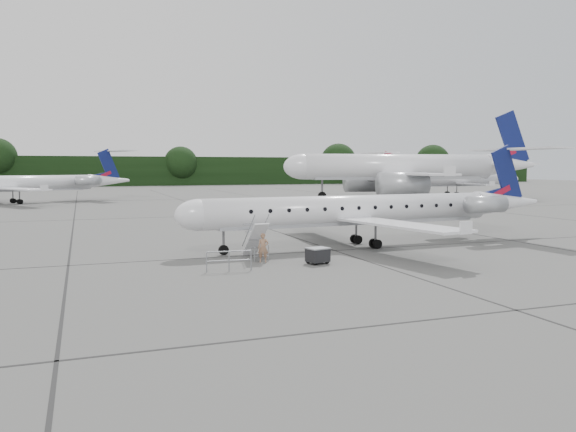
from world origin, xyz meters
name	(u,v)px	position (x,y,z in m)	size (l,w,h in m)	color
ground	(401,252)	(0.00, 0.00, 0.00)	(320.00, 320.00, 0.00)	#62625F
treeline	(150,171)	(0.00, 130.00, 4.00)	(260.00, 4.00, 8.00)	black
main_regional_jet	(354,195)	(-1.59, 3.24, 3.30)	(25.74, 18.54, 6.60)	white
airstair	(255,240)	(-8.90, 0.79, 1.03)	(0.85, 2.14, 2.07)	white
passenger	(263,248)	(-8.83, -0.43, 0.79)	(0.57, 0.38, 1.58)	#916A4F
safety_railing	(229,261)	(-11.23, -2.41, 0.50)	(2.20, 0.08, 1.00)	gray
baggage_cart	(318,255)	(-6.28, -1.89, 0.46)	(1.06, 0.86, 0.92)	black
bg_narrowbody	(398,154)	(29.83, 49.57, 7.15)	(39.81, 28.66, 14.29)	white
bg_regional_left	(7,176)	(-27.47, 57.30, 3.92)	(29.85, 21.50, 7.83)	white
bg_regional_right	(458,174)	(45.61, 55.23, 3.86)	(29.44, 21.20, 7.72)	white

